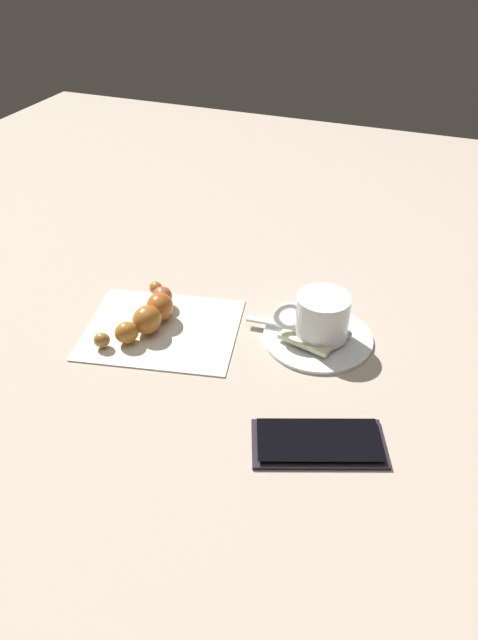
% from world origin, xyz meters
% --- Properties ---
extents(ground_plane, '(1.80, 1.80, 0.00)m').
position_xyz_m(ground_plane, '(0.00, 0.00, 0.00)').
color(ground_plane, '#AF9E8C').
extents(saucer, '(0.14, 0.14, 0.01)m').
position_xyz_m(saucer, '(0.09, 0.03, 0.00)').
color(saucer, white).
rests_on(saucer, ground).
extents(espresso_cup, '(0.09, 0.07, 0.06)m').
position_xyz_m(espresso_cup, '(0.09, 0.03, 0.04)').
color(espresso_cup, white).
rests_on(espresso_cup, saucer).
extents(teaspoon, '(0.14, 0.03, 0.01)m').
position_xyz_m(teaspoon, '(0.08, 0.03, 0.01)').
color(teaspoon, silver).
rests_on(teaspoon, saucer).
extents(sugar_packet, '(0.07, 0.03, 0.01)m').
position_xyz_m(sugar_packet, '(0.08, 0.00, 0.01)').
color(sugar_packet, beige).
rests_on(sugar_packet, saucer).
extents(napkin, '(0.23, 0.20, 0.00)m').
position_xyz_m(napkin, '(-0.11, -0.03, 0.00)').
color(napkin, silver).
rests_on(napkin, ground).
extents(croissant, '(0.08, 0.16, 0.04)m').
position_xyz_m(croissant, '(-0.13, -0.02, 0.02)').
color(croissant, '#9A652A').
rests_on(croissant, napkin).
extents(cell_phone, '(0.15, 0.11, 0.01)m').
position_xyz_m(cell_phone, '(0.14, -0.15, 0.00)').
color(cell_phone, black).
rests_on(cell_phone, ground).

